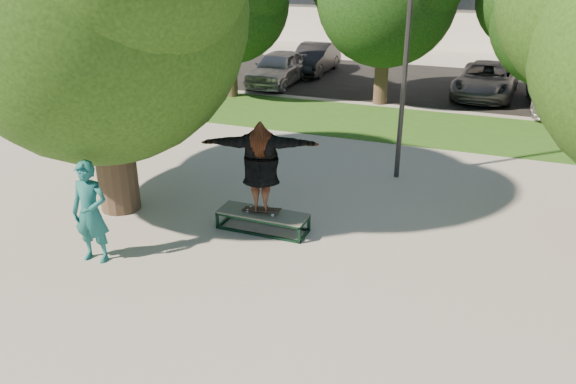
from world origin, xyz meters
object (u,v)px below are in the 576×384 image
at_px(lamppost, 407,47).
at_px(car_silver_a, 278,68).
at_px(grind_box, 263,221).
at_px(bystander, 91,212).
at_px(car_dark, 314,59).
at_px(car_silver_b, 560,89).
at_px(car_grey, 486,80).

bearing_deg(lamppost, car_silver_a, 127.88).
bearing_deg(grind_box, lamppost, 63.33).
relative_size(bystander, car_dark, 0.47).
relative_size(bystander, car_silver_b, 0.39).
height_order(car_dark, car_grey, car_dark).
relative_size(car_silver_a, car_grey, 0.89).
relative_size(lamppost, car_dark, 1.54).
distance_m(bystander, car_silver_a, 14.70).
height_order(lamppost, car_silver_b, lamppost).
bearing_deg(car_silver_b, car_grey, 155.36).
bearing_deg(car_grey, grind_box, -100.72).
bearing_deg(car_silver_a, grind_box, -69.08).
bearing_deg(car_dark, bystander, -84.58).
bearing_deg(car_silver_a, car_dark, 77.45).
relative_size(lamppost, car_silver_a, 1.50).
distance_m(grind_box, car_silver_b, 13.69).
height_order(lamppost, car_grey, lamppost).
xyz_separation_m(grind_box, bystander, (-2.33, -2.16, 0.75)).
relative_size(car_silver_a, car_silver_b, 0.84).
bearing_deg(car_grey, car_dark, 170.05).
height_order(car_dark, car_silver_b, car_silver_b).
bearing_deg(lamppost, car_dark, 117.95).
bearing_deg(grind_box, bystander, -137.24).
bearing_deg(lamppost, grind_box, -116.67).
relative_size(car_silver_a, car_dark, 1.02).
xyz_separation_m(bystander, car_dark, (-1.75, 17.29, -0.28)).
bearing_deg(car_grey, bystander, -106.70).
relative_size(lamppost, bystander, 3.25).
xyz_separation_m(grind_box, car_dark, (-4.08, 15.14, 0.47)).
height_order(lamppost, car_dark, lamppost).
bearing_deg(car_grey, car_silver_a, -169.48).
xyz_separation_m(car_silver_a, car_grey, (8.13, 0.97, -0.06)).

